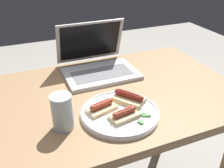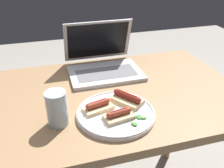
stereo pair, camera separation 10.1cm
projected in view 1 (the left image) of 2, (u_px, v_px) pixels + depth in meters
The scene contains 8 objects.
desk at pixel (86, 117), 1.08m from camera, with size 1.36×0.71×0.77m.
laptop at pixel (98, 64), 1.22m from camera, with size 0.34×0.30×0.23m.
plate at pixel (120, 113), 0.92m from camera, with size 0.29×0.29×0.02m.
sausage_toast_left at pixel (124, 114), 0.88m from camera, with size 0.11×0.08×0.04m.
sausage_toast_middle at pixel (101, 107), 0.92m from camera, with size 0.12×0.09×0.04m.
sausage_toast_right at pixel (129, 98), 0.97m from camera, with size 0.13×0.14×0.04m.
salad_pile at pixel (142, 117), 0.89m from camera, with size 0.07×0.08×0.01m.
drinking_glass at pixel (62, 112), 0.84m from camera, with size 0.07×0.07×0.13m.
Camera 1 is at (-0.23, -0.84, 1.33)m, focal length 40.00 mm.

